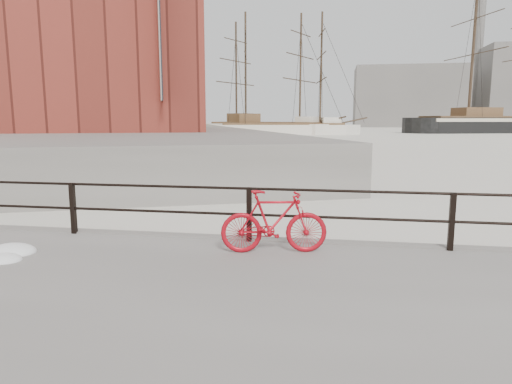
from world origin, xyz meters
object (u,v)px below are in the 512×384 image
at_px(bicycle, 274,222).
at_px(schooner_left, 283,134).
at_px(workboat_far, 133,139).
at_px(schooner_mid, 267,133).
at_px(workboat_near, 33,148).

bearing_deg(bicycle, schooner_left, 84.94).
xyz_separation_m(schooner_left, workboat_far, (-16.31, -21.95, 0.00)).
bearing_deg(schooner_mid, bicycle, -59.42).
relative_size(schooner_left, workboat_far, 2.35).
distance_m(schooner_left, workboat_far, 27.35).
relative_size(bicycle, schooner_left, 0.07).
bearing_deg(schooner_left, workboat_far, -135.97).
distance_m(bicycle, workboat_far, 52.07).
distance_m(bicycle, workboat_near, 38.55).
height_order(schooner_mid, schooner_left, schooner_mid).
relative_size(schooner_mid, schooner_left, 1.05).
distance_m(bicycle, schooner_mid, 73.31).
bearing_deg(workboat_near, schooner_left, 21.39).
bearing_deg(workboat_near, bicycle, -93.20).
bearing_deg(schooner_mid, schooner_left, -29.93).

